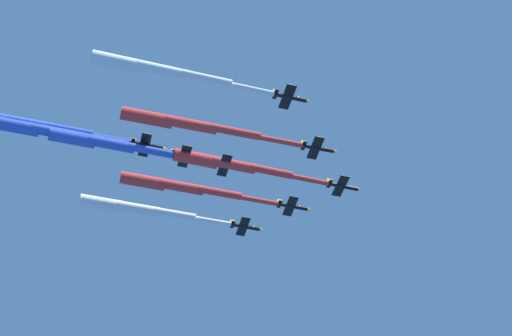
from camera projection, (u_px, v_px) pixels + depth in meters
The scene contains 8 objects.
jet_lead at pixel (234, 165), 225.75m from camera, with size 39.21×39.99×3.72m.
jet_port_inner at pixel (182, 187), 233.15m from camera, with size 39.82×41.92×3.74m.
jet_starboard_inner at pixel (191, 125), 215.35m from camera, with size 41.77×44.17×3.75m.
jet_port_mid at pixel (139, 209), 240.07m from camera, with size 39.07×41.22×3.72m.
jet_starboard_mid at pixel (163, 71), 207.67m from camera, with size 41.46×42.22×3.77m.
jet_port_outer at pixel (113, 145), 220.29m from camera, with size 38.77×40.37×3.72m.
jet_starboard_outer at pixel (58, 133), 218.52m from camera, with size 42.41×44.42×3.80m.
jet_trail_port at pixel (32, 125), 218.59m from camera, with size 38.05×40.14×3.69m.
Camera 1 is at (130.25, 75.60, 38.23)m, focal length 58.01 mm.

